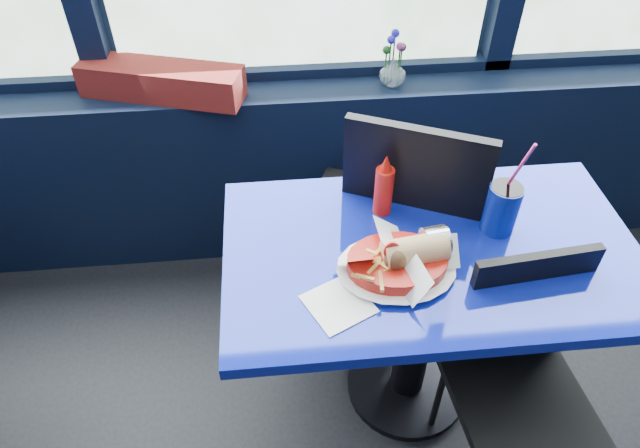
{
  "coord_description": "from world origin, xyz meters",
  "views": [
    {
      "loc": [
        -0.13,
        0.89,
        1.93
      ],
      "look_at": [
        -0.03,
        1.98,
        0.89
      ],
      "focal_mm": 32.0,
      "sensor_mm": 36.0,
      "label": 1
    }
  ],
  "objects_px": {
    "food_basket": "(399,261)",
    "ketchup_bottle": "(384,188)",
    "planter_box": "(161,81)",
    "flower_vase": "(393,69)",
    "chair_near_back": "(383,216)",
    "soda_cup": "(502,207)",
    "near_table": "(424,289)",
    "chair_near_front": "(520,365)"
  },
  "relations": [
    {
      "from": "chair_near_front",
      "to": "soda_cup",
      "type": "relative_size",
      "value": 2.52
    },
    {
      "from": "chair_near_front",
      "to": "planter_box",
      "type": "height_order",
      "value": "planter_box"
    },
    {
      "from": "near_table",
      "to": "flower_vase",
      "type": "distance_m",
      "value": 0.89
    },
    {
      "from": "flower_vase",
      "to": "near_table",
      "type": "bearing_deg",
      "value": -92.46
    },
    {
      "from": "food_basket",
      "to": "flower_vase",
      "type": "bearing_deg",
      "value": 97.78
    },
    {
      "from": "chair_near_front",
      "to": "ketchup_bottle",
      "type": "xyz_separation_m",
      "value": [
        -0.36,
        0.41,
        0.36
      ]
    },
    {
      "from": "near_table",
      "to": "soda_cup",
      "type": "height_order",
      "value": "soda_cup"
    },
    {
      "from": "near_table",
      "to": "ketchup_bottle",
      "type": "bearing_deg",
      "value": 124.24
    },
    {
      "from": "ketchup_bottle",
      "to": "chair_near_front",
      "type": "bearing_deg",
      "value": -49.26
    },
    {
      "from": "near_table",
      "to": "chair_near_back",
      "type": "xyz_separation_m",
      "value": [
        -0.07,
        0.32,
        0.02
      ]
    },
    {
      "from": "near_table",
      "to": "planter_box",
      "type": "height_order",
      "value": "planter_box"
    },
    {
      "from": "planter_box",
      "to": "soda_cup",
      "type": "height_order",
      "value": "soda_cup"
    },
    {
      "from": "flower_vase",
      "to": "ketchup_bottle",
      "type": "relative_size",
      "value": 1.03
    },
    {
      "from": "chair_near_back",
      "to": "planter_box",
      "type": "xyz_separation_m",
      "value": [
        -0.76,
        0.52,
        0.27
      ]
    },
    {
      "from": "chair_near_front",
      "to": "food_basket",
      "type": "distance_m",
      "value": 0.5
    },
    {
      "from": "ketchup_bottle",
      "to": "food_basket",
      "type": "bearing_deg",
      "value": -89.5
    },
    {
      "from": "planter_box",
      "to": "soda_cup",
      "type": "xyz_separation_m",
      "value": [
        1.04,
        -0.78,
        -0.03
      ]
    },
    {
      "from": "soda_cup",
      "to": "chair_near_front",
      "type": "bearing_deg",
      "value": -84.37
    },
    {
      "from": "chair_near_back",
      "to": "food_basket",
      "type": "height_order",
      "value": "chair_near_back"
    },
    {
      "from": "planter_box",
      "to": "soda_cup",
      "type": "bearing_deg",
      "value": -19.72
    },
    {
      "from": "food_basket",
      "to": "ketchup_bottle",
      "type": "relative_size",
      "value": 1.65
    },
    {
      "from": "ketchup_bottle",
      "to": "soda_cup",
      "type": "xyz_separation_m",
      "value": [
        0.33,
        -0.11,
        -0.01
      ]
    },
    {
      "from": "chair_near_back",
      "to": "soda_cup",
      "type": "distance_m",
      "value": 0.45
    },
    {
      "from": "flower_vase",
      "to": "soda_cup",
      "type": "height_order",
      "value": "soda_cup"
    },
    {
      "from": "planter_box",
      "to": "near_table",
      "type": "bearing_deg",
      "value": -28.26
    },
    {
      "from": "chair_near_front",
      "to": "planter_box",
      "type": "distance_m",
      "value": 1.57
    },
    {
      "from": "near_table",
      "to": "ketchup_bottle",
      "type": "distance_m",
      "value": 0.35
    },
    {
      "from": "chair_near_front",
      "to": "flower_vase",
      "type": "xyz_separation_m",
      "value": [
        -0.2,
        1.08,
        0.38
      ]
    },
    {
      "from": "flower_vase",
      "to": "food_basket",
      "type": "xyz_separation_m",
      "value": [
        -0.15,
        -0.92,
        -0.08
      ]
    },
    {
      "from": "ketchup_bottle",
      "to": "soda_cup",
      "type": "height_order",
      "value": "soda_cup"
    },
    {
      "from": "flower_vase",
      "to": "chair_near_back",
      "type": "bearing_deg",
      "value": -101.88
    },
    {
      "from": "soda_cup",
      "to": "near_table",
      "type": "bearing_deg",
      "value": -163.02
    },
    {
      "from": "soda_cup",
      "to": "planter_box",
      "type": "bearing_deg",
      "value": 143.38
    },
    {
      "from": "near_table",
      "to": "soda_cup",
      "type": "distance_m",
      "value": 0.34
    },
    {
      "from": "chair_near_back",
      "to": "soda_cup",
      "type": "xyz_separation_m",
      "value": [
        0.28,
        -0.25,
        0.24
      ]
    },
    {
      "from": "chair_near_back",
      "to": "flower_vase",
      "type": "distance_m",
      "value": 0.6
    },
    {
      "from": "planter_box",
      "to": "food_basket",
      "type": "height_order",
      "value": "planter_box"
    },
    {
      "from": "chair_near_back",
      "to": "flower_vase",
      "type": "relative_size",
      "value": 4.74
    },
    {
      "from": "near_table",
      "to": "flower_vase",
      "type": "relative_size",
      "value": 5.54
    },
    {
      "from": "flower_vase",
      "to": "soda_cup",
      "type": "distance_m",
      "value": 0.8
    },
    {
      "from": "chair_near_back",
      "to": "near_table",
      "type": "bearing_deg",
      "value": 127.35
    },
    {
      "from": "planter_box",
      "to": "flower_vase",
      "type": "relative_size",
      "value": 2.83
    }
  ]
}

